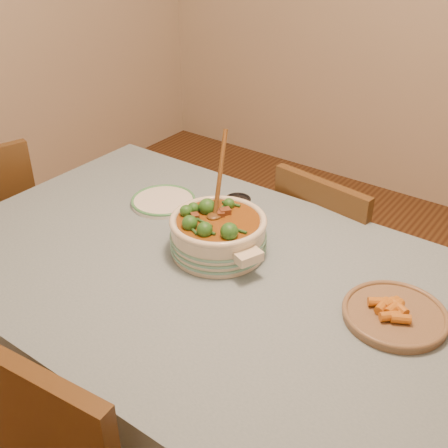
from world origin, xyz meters
name	(u,v)px	position (x,y,z in m)	size (l,w,h in m)	color
floor	(208,435)	(0.00, 0.00, 0.00)	(4.50, 4.50, 0.00)	#452513
dining_table	(205,292)	(0.00, 0.00, 0.66)	(1.68, 1.08, 0.76)	brown
stew_casserole	(218,231)	(-0.02, 0.09, 0.83)	(0.37, 0.37, 0.35)	beige
white_plate	(163,201)	(-0.36, 0.22, 0.77)	(0.27, 0.27, 0.02)	white
condiment_bowl	(238,203)	(-0.12, 0.34, 0.78)	(0.11, 0.11, 0.05)	black
fried_plate	(395,313)	(0.55, 0.11, 0.77)	(0.36, 0.36, 0.05)	#89664B
chair_far	(330,256)	(0.11, 0.66, 0.48)	(0.44, 0.44, 0.85)	brown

